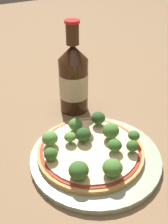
{
  "coord_description": "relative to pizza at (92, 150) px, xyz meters",
  "views": [
    {
      "loc": [
        -0.23,
        -0.31,
        0.37
      ],
      "look_at": [
        0.03,
        0.07,
        0.06
      ],
      "focal_mm": 42.0,
      "sensor_mm": 36.0,
      "label": 1
    }
  ],
  "objects": [
    {
      "name": "ground_plane",
      "position": [
        -0.0,
        0.0,
        -0.02
      ],
      "size": [
        3.0,
        3.0,
        0.0
      ],
      "primitive_type": "plane",
      "color": "#846647"
    },
    {
      "name": "plate",
      "position": [
        0.0,
        -0.01,
        -0.01
      ],
      "size": [
        0.26,
        0.26,
        0.01
      ],
      "color": "#A3B293",
      "rests_on": "ground_plane"
    },
    {
      "name": "pizza",
      "position": [
        0.0,
        0.0,
        0.0
      ],
      "size": [
        0.21,
        0.21,
        0.01
      ],
      "color": "tan",
      "rests_on": "plate"
    },
    {
      "name": "broccoli_floret_0",
      "position": [
        0.0,
        0.03,
        0.02
      ],
      "size": [
        0.03,
        0.03,
        0.03
      ],
      "color": "#89A866",
      "rests_on": "pizza"
    },
    {
      "name": "broccoli_floret_1",
      "position": [
        0.03,
        -0.03,
        0.02
      ],
      "size": [
        0.03,
        0.03,
        0.03
      ],
      "color": "#89A866",
      "rests_on": "pizza"
    },
    {
      "name": "broccoli_floret_2",
      "position": [
        -0.01,
        -0.08,
        0.02
      ],
      "size": [
        0.04,
        0.04,
        0.03
      ],
      "color": "#89A866",
      "rests_on": "pizza"
    },
    {
      "name": "broccoli_floret_3",
      "position": [
        0.05,
        0.05,
        0.02
      ],
      "size": [
        0.03,
        0.03,
        0.03
      ],
      "color": "#89A866",
      "rests_on": "pizza"
    },
    {
      "name": "broccoli_floret_4",
      "position": [
        0.05,
        -0.0,
        0.03
      ],
      "size": [
        0.03,
        0.03,
        0.03
      ],
      "color": "#89A866",
      "rests_on": "pizza"
    },
    {
      "name": "broccoli_floret_5",
      "position": [
        0.08,
        -0.03,
        0.02
      ],
      "size": [
        0.02,
        0.02,
        0.03
      ],
      "color": "#89A866",
      "rests_on": "pizza"
    },
    {
      "name": "broccoli_floret_6",
      "position": [
        0.0,
        0.06,
        0.02
      ],
      "size": [
        0.03,
        0.03,
        0.03
      ],
      "color": "#89A866",
      "rests_on": "pizza"
    },
    {
      "name": "broccoli_floret_7",
      "position": [
        0.05,
        -0.05,
        0.02
      ],
      "size": [
        0.02,
        0.02,
        0.03
      ],
      "color": "#89A866",
      "rests_on": "pizza"
    },
    {
      "name": "broccoli_floret_8",
      "position": [
        -0.07,
        0.05,
        0.02
      ],
      "size": [
        0.03,
        0.03,
        0.03
      ],
      "color": "#89A866",
      "rests_on": "pizza"
    },
    {
      "name": "broccoli_floret_9",
      "position": [
        -0.06,
        -0.05,
        0.02
      ],
      "size": [
        0.03,
        0.03,
        0.03
      ],
      "color": "#89A866",
      "rests_on": "pizza"
    },
    {
      "name": "broccoli_floret_10",
      "position": [
        -0.03,
        0.04,
        0.02
      ],
      "size": [
        0.02,
        0.02,
        0.02
      ],
      "color": "#89A866",
      "rests_on": "pizza"
    },
    {
      "name": "broccoli_floret_11",
      "position": [
        -0.08,
        0.02,
        0.02
      ],
      "size": [
        0.03,
        0.03,
        0.02
      ],
      "color": "#89A866",
      "rests_on": "pizza"
    },
    {
      "name": "beer_bottle",
      "position": [
        0.07,
        0.17,
        0.07
      ],
      "size": [
        0.07,
        0.07,
        0.22
      ],
      "color": "#381E0F",
      "rests_on": "ground_plane"
    }
  ]
}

